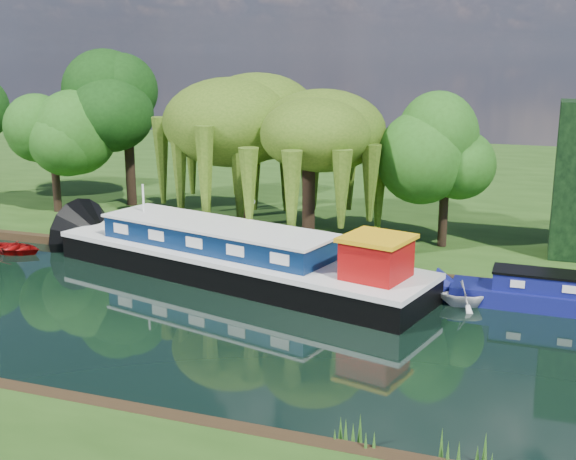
% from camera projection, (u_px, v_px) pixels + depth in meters
% --- Properties ---
extents(ground, '(120.00, 120.00, 0.00)m').
position_uv_depth(ground, '(149.00, 314.00, 30.77)').
color(ground, black).
extents(far_bank, '(120.00, 52.00, 0.45)m').
position_uv_depth(far_bank, '(350.00, 178.00, 61.81)').
color(far_bank, '#1F3F11').
rests_on(far_bank, ground).
extents(dutch_barge, '(20.58, 9.38, 4.24)m').
position_uv_depth(dutch_barge, '(237.00, 258.00, 35.24)').
color(dutch_barge, black).
rests_on(dutch_barge, ground).
extents(red_dinghy, '(3.38, 2.45, 0.69)m').
position_uv_depth(red_dinghy, '(14.00, 253.00, 39.98)').
color(red_dinghy, '#920A0A').
rests_on(red_dinghy, ground).
extents(white_cruiser, '(2.76, 2.51, 1.26)m').
position_uv_depth(white_cruiser, '(464.00, 306.00, 31.69)').
color(white_cruiser, silver).
rests_on(white_cruiser, ground).
extents(willow_left, '(7.22, 7.22, 8.65)m').
position_uv_depth(willow_left, '(244.00, 123.00, 42.59)').
color(willow_left, black).
rests_on(willow_left, far_bank).
extents(willow_right, '(6.21, 6.21, 7.57)m').
position_uv_depth(willow_right, '(309.00, 145.00, 38.76)').
color(willow_right, black).
rests_on(willow_right, far_bank).
extents(tree_far_left, '(4.77, 4.77, 7.68)m').
position_uv_depth(tree_far_left, '(52.00, 132.00, 46.87)').
color(tree_far_left, black).
rests_on(tree_far_left, far_bank).
extents(tree_far_mid, '(5.86, 5.86, 9.60)m').
position_uv_depth(tree_far_mid, '(127.00, 109.00, 48.53)').
color(tree_far_mid, black).
rests_on(tree_far_mid, far_bank).
extents(tree_far_right, '(4.39, 4.39, 7.18)m').
position_uv_depth(tree_far_right, '(446.00, 156.00, 38.47)').
color(tree_far_right, black).
rests_on(tree_far_right, far_bank).
extents(lamppost, '(0.36, 0.36, 2.56)m').
position_uv_depth(lamppost, '(252.00, 209.00, 39.62)').
color(lamppost, silver).
rests_on(lamppost, far_bank).
extents(mooring_posts, '(19.16, 0.16, 1.00)m').
position_uv_depth(mooring_posts, '(220.00, 243.00, 38.38)').
color(mooring_posts, silver).
rests_on(mooring_posts, far_bank).
extents(reeds_near, '(33.70, 1.50, 1.10)m').
position_uv_depth(reeds_near, '(222.00, 409.00, 21.49)').
color(reeds_near, '#1C5616').
rests_on(reeds_near, ground).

